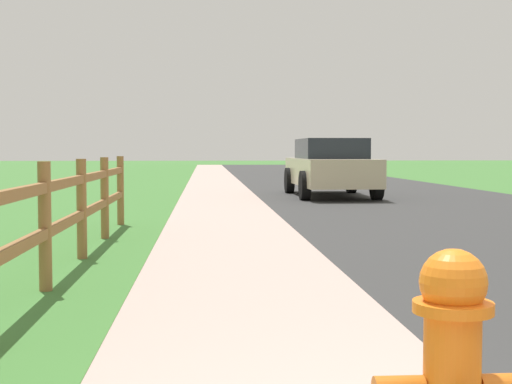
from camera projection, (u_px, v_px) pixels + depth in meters
The scene contains 6 objects.
ground_plane at pixel (243, 184), 26.62m from camera, with size 120.00×120.00×0.00m, color #3E7533.
road_asphalt at pixel (329, 181), 28.85m from camera, with size 7.00×66.00×0.01m, color #323232.
curb_concrete at pixel (162, 182), 28.40m from camera, with size 6.00×66.00×0.01m, color #BC9C90.
grass_verge at pixel (123, 182), 28.30m from camera, with size 5.00×66.00×0.00m, color #3E7533.
rail_fence at pixel (45, 217), 6.26m from camera, with size 0.11×11.34×1.11m.
parked_suv_beige at pixel (330, 167), 19.29m from camera, with size 2.02×4.85×1.51m.
Camera 1 is at (-1.35, -1.56, 1.20)m, focal length 51.75 mm.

